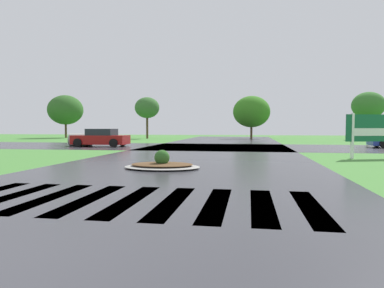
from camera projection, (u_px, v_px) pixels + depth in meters
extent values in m
cube|color=#478438|center=(0.00, 286.00, 3.40)|extent=(120.00, 120.00, 0.10)
cube|color=#35353A|center=(185.00, 166.00, 13.24)|extent=(10.60, 80.00, 0.01)
cube|color=#35353A|center=(216.00, 147.00, 25.81)|extent=(90.00, 9.54, 0.01)
cube|color=white|center=(13.00, 196.00, 7.54)|extent=(0.45, 3.16, 0.01)
cube|color=white|center=(50.00, 197.00, 7.39)|extent=(0.45, 3.16, 0.01)
cube|color=white|center=(89.00, 199.00, 7.24)|extent=(0.45, 3.16, 0.01)
cube|color=white|center=(130.00, 200.00, 7.09)|extent=(0.45, 3.16, 0.01)
cube|color=white|center=(172.00, 202.00, 6.94)|extent=(0.45, 3.16, 0.01)
cube|color=white|center=(216.00, 203.00, 6.80)|extent=(0.45, 3.16, 0.01)
cube|color=white|center=(262.00, 205.00, 6.65)|extent=(0.45, 3.16, 0.01)
cube|color=white|center=(311.00, 207.00, 6.50)|extent=(0.45, 3.16, 0.01)
cube|color=white|center=(352.00, 136.00, 16.41)|extent=(0.15, 0.15, 2.17)
cube|color=#145938|center=(375.00, 128.00, 16.57)|extent=(2.89, 1.01, 1.31)
cube|color=white|center=(375.00, 132.00, 16.58)|extent=(2.21, 0.79, 0.37)
ellipsoid|color=#9E9B93|center=(162.00, 167.00, 12.54)|extent=(2.79, 2.03, 0.12)
ellipsoid|color=brown|center=(162.00, 164.00, 12.54)|extent=(2.29, 1.66, 0.10)
sphere|color=#2D6023|center=(162.00, 158.00, 12.53)|extent=(0.56, 0.56, 0.56)
cube|color=maroon|center=(101.00, 140.00, 26.68)|extent=(4.24, 1.92, 0.69)
cube|color=#1E232B|center=(102.00, 132.00, 26.64)|extent=(2.08, 1.67, 0.51)
cylinder|color=black|center=(78.00, 143.00, 25.95)|extent=(0.64, 0.23, 0.64)
cylinder|color=black|center=(89.00, 142.00, 27.86)|extent=(0.64, 0.23, 0.64)
cylinder|color=black|center=(114.00, 143.00, 25.53)|extent=(0.64, 0.23, 0.64)
cylinder|color=black|center=(123.00, 142.00, 27.43)|extent=(0.64, 0.23, 0.64)
cylinder|color=black|center=(377.00, 143.00, 25.94)|extent=(0.65, 0.26, 0.64)
cylinder|color=#9E9B93|center=(81.00, 140.00, 27.27)|extent=(1.83, 1.19, 1.00)
cylinder|color=#4C3823|center=(66.00, 130.00, 47.21)|extent=(0.28, 0.28, 2.18)
ellipsoid|color=#2F5F24|center=(65.00, 110.00, 47.07)|extent=(4.75, 4.75, 4.04)
cylinder|color=#4C3823|center=(147.00, 127.00, 44.23)|extent=(0.28, 0.28, 2.88)
ellipsoid|color=#36682D|center=(147.00, 108.00, 44.10)|extent=(3.17, 3.17, 2.69)
cylinder|color=#4C3823|center=(251.00, 132.00, 44.15)|extent=(0.28, 0.28, 1.81)
ellipsoid|color=#35781F|center=(252.00, 112.00, 44.02)|extent=(4.75, 4.75, 4.03)
cylinder|color=#4C3823|center=(368.00, 128.00, 40.28)|extent=(0.28, 0.28, 2.75)
ellipsoid|color=#35712A|center=(368.00, 105.00, 40.15)|extent=(3.71, 3.71, 3.15)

